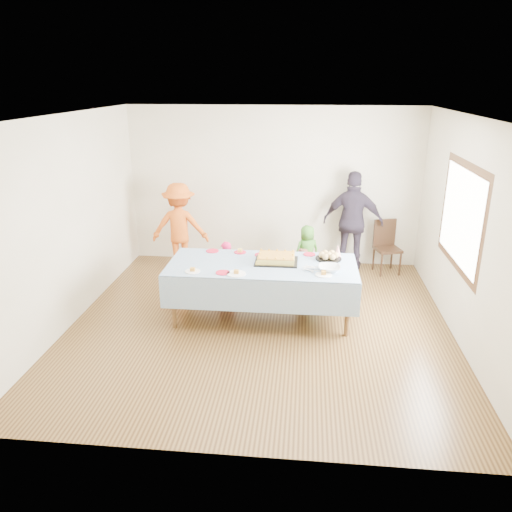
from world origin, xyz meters
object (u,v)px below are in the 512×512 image
at_px(adult_left, 180,227).
at_px(birthday_cake, 276,259).
at_px(dining_chair, 386,243).
at_px(party_table, 262,268).

bearing_deg(adult_left, birthday_cake, 132.96).
bearing_deg(dining_chair, party_table, -150.51).
bearing_deg(dining_chair, adult_left, 167.35).
height_order(birthday_cake, adult_left, adult_left).
height_order(dining_chair, adult_left, adult_left).
relative_size(party_table, birthday_cake, 4.39).
relative_size(dining_chair, adult_left, 0.60).
bearing_deg(dining_chair, birthday_cake, -149.11).
relative_size(party_table, adult_left, 1.68).
bearing_deg(birthday_cake, party_table, -151.99).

